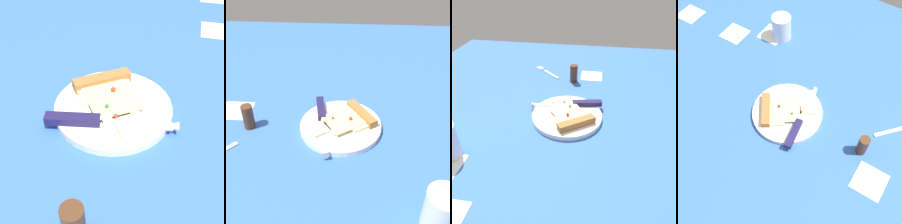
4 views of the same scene
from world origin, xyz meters
The scene contains 6 objects.
ground_plane centered at (0.00, -0.03, -1.50)cm, with size 148.54×148.54×3.00cm.
plate centered at (-3.71, 2.69, 0.78)cm, with size 22.70×22.70×1.56cm, color white.
pizza_slice centered at (-2.22, 0.51, 2.33)cm, with size 16.24×18.77×2.29cm.
knife centered at (-2.17, 8.13, 2.16)cm, with size 24.02×6.06×2.45cm.
pepper_shaker centered at (-4.57, 28.43, 3.64)cm, with size 3.11×3.11×7.29cm, color #4C2D19.
fork centered at (-17.91, 35.64, 0.40)cm, with size 12.56×11.60×0.80cm.
Camera 3 is at (4.41, -55.88, 44.43)cm, focal length 35.95 mm.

